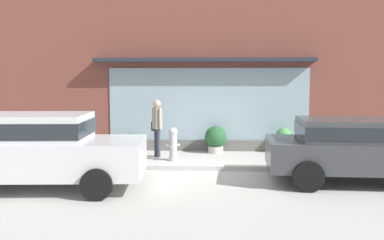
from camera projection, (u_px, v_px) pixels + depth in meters
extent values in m
plane|color=#B2AFA8|center=(201.00, 168.00, 11.61)|extent=(60.00, 60.00, 0.00)
cube|color=#B2B2AD|center=(201.00, 168.00, 11.41)|extent=(14.00, 0.24, 0.12)
cube|color=brown|center=(204.00, 72.00, 14.55)|extent=(14.00, 0.36, 5.25)
cube|color=#8CA5B2|center=(208.00, 104.00, 14.45)|extent=(6.60, 0.03, 2.39)
cube|color=#232833|center=(204.00, 60.00, 14.17)|extent=(7.20, 0.56, 0.12)
cube|color=#605E59|center=(204.00, 145.00, 14.56)|extent=(7.00, 0.20, 0.36)
cylinder|color=#B2B2B7|center=(173.00, 159.00, 12.77)|extent=(0.33, 0.33, 0.06)
cylinder|color=#B2B2B7|center=(173.00, 146.00, 12.74)|extent=(0.22, 0.22, 0.71)
sphere|color=#B2B2B7|center=(173.00, 132.00, 12.70)|extent=(0.26, 0.26, 0.26)
cylinder|color=#B2B2B7|center=(168.00, 145.00, 12.74)|extent=(0.10, 0.09, 0.09)
cylinder|color=#B2B2B7|center=(178.00, 145.00, 12.73)|extent=(0.10, 0.09, 0.09)
cylinder|color=#B2B2B7|center=(173.00, 146.00, 12.59)|extent=(0.09, 0.10, 0.09)
cylinder|color=#333847|center=(156.00, 143.00, 13.40)|extent=(0.12, 0.12, 0.86)
cylinder|color=#333847|center=(158.00, 143.00, 13.25)|extent=(0.12, 0.12, 0.86)
cube|color=#9E9384|center=(157.00, 118.00, 13.26)|extent=(0.34, 0.38, 0.65)
sphere|color=tan|center=(157.00, 104.00, 13.22)|extent=(0.23, 0.23, 0.23)
cylinder|color=#9E9384|center=(154.00, 117.00, 13.45)|extent=(0.08, 0.08, 0.61)
cylinder|color=#9E9384|center=(160.00, 118.00, 13.07)|extent=(0.08, 0.08, 0.61)
cube|color=black|center=(154.00, 126.00, 13.56)|extent=(0.21, 0.26, 0.28)
cube|color=silver|center=(42.00, 157.00, 9.37)|extent=(4.47, 2.14, 0.75)
cube|color=silver|center=(31.00, 128.00, 9.31)|extent=(2.50, 1.86, 0.60)
cube|color=#1E2328|center=(31.00, 128.00, 9.31)|extent=(2.55, 1.88, 0.33)
cylinder|color=black|center=(112.00, 166.00, 10.37)|extent=(0.64, 0.22, 0.63)
cylinder|color=black|center=(96.00, 185.00, 8.49)|extent=(0.64, 0.22, 0.63)
cube|color=#383A3D|center=(360.00, 154.00, 9.93)|extent=(4.24, 2.10, 0.65)
cube|color=#383A3D|center=(351.00, 130.00, 9.90)|extent=(2.37, 1.85, 0.52)
cube|color=#1E2328|center=(351.00, 130.00, 9.90)|extent=(2.41, 1.87, 0.29)
cylinder|color=black|center=(296.00, 160.00, 11.04)|extent=(0.67, 0.21, 0.66)
cylinder|color=black|center=(309.00, 177.00, 9.13)|extent=(0.67, 0.21, 0.66)
cylinder|color=#33473D|center=(283.00, 148.00, 14.16)|extent=(0.33, 0.33, 0.32)
sphere|color=#4C934C|center=(284.00, 136.00, 14.13)|extent=(0.52, 0.52, 0.52)
cylinder|color=#9E6042|center=(79.00, 144.00, 14.65)|extent=(0.34, 0.34, 0.39)
sphere|color=#3D8442|center=(79.00, 135.00, 14.62)|extent=(0.33, 0.33, 0.33)
sphere|color=#B266B7|center=(78.00, 134.00, 14.56)|extent=(0.08, 0.08, 0.08)
sphere|color=#B266B7|center=(76.00, 133.00, 14.62)|extent=(0.08, 0.08, 0.08)
cylinder|color=#B7B2A3|center=(51.00, 147.00, 14.28)|extent=(0.39, 0.39, 0.30)
sphere|color=#2D6B33|center=(51.00, 136.00, 14.25)|extent=(0.52, 0.52, 0.52)
cylinder|color=#4C4C51|center=(336.00, 149.00, 14.13)|extent=(0.41, 0.41, 0.21)
cone|color=#2D6B33|center=(337.00, 134.00, 14.08)|extent=(0.37, 0.37, 0.80)
cylinder|color=#B7B2A3|center=(216.00, 149.00, 14.09)|extent=(0.49, 0.49, 0.22)
sphere|color=#23562D|center=(216.00, 137.00, 14.05)|extent=(0.70, 0.70, 0.70)
cylinder|color=#B7B2A3|center=(131.00, 147.00, 14.21)|extent=(0.30, 0.30, 0.36)
sphere|color=#2D6B33|center=(131.00, 138.00, 14.19)|extent=(0.30, 0.30, 0.30)
sphere|color=#B266B7|center=(129.00, 137.00, 14.14)|extent=(0.07, 0.07, 0.07)
sphere|color=#DB4C7A|center=(130.00, 136.00, 14.10)|extent=(0.08, 0.08, 0.08)
sphere|color=#DB4C7A|center=(133.00, 137.00, 14.13)|extent=(0.07, 0.07, 0.07)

